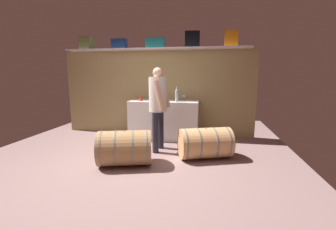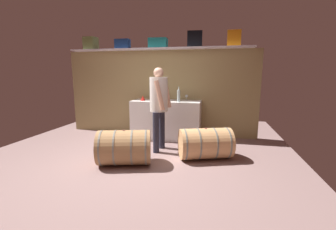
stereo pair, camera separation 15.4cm
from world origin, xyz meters
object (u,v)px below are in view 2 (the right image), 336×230
object	(u,v)px
toolcase_black	(195,39)
wine_glass	(187,96)
red_funnel	(143,98)
wine_barrel_near	(205,143)
toolcase_teal	(158,43)
toolcase_orange	(234,38)
work_cabinet	(166,120)
wine_bottle_clear	(179,95)
winemaker_pouring	(159,101)
wine_barrel_far	(124,147)
toolcase_navy	(122,44)
toolcase_olive	(91,44)

from	to	relation	value
toolcase_black	wine_glass	distance (m)	1.33
red_funnel	wine_barrel_near	world-z (taller)	red_funnel
toolcase_teal	toolcase_orange	distance (m)	1.75
work_cabinet	wine_bottle_clear	world-z (taller)	wine_bottle_clear
winemaker_pouring	red_funnel	bearing A→B (deg)	-134.24
toolcase_orange	wine_barrel_near	distance (m)	2.53
wine_bottle_clear	wine_barrel_near	xyz separation A→B (m)	(0.67, -1.00, -0.78)
wine_bottle_clear	wine_barrel_near	bearing A→B (deg)	-56.17
work_cabinet	toolcase_teal	bearing A→B (deg)	137.37
work_cabinet	wine_barrel_far	world-z (taller)	work_cabinet
toolcase_black	red_funnel	distance (m)	1.82
toolcase_orange	wine_glass	size ratio (longest dim) A/B	2.57
toolcase_navy	wine_glass	world-z (taller)	toolcase_navy
work_cabinet	winemaker_pouring	xyz separation A→B (m)	(0.05, -0.90, 0.56)
toolcase_orange	wine_glass	xyz separation A→B (m)	(-1.04, -0.02, -1.31)
wine_bottle_clear	toolcase_orange	bearing A→B (deg)	19.45
toolcase_black	winemaker_pouring	distance (m)	1.82
toolcase_black	wine_barrel_far	size ratio (longest dim) A/B	0.35
winemaker_pouring	toolcase_teal	bearing A→B (deg)	-156.12
toolcase_black	wine_bottle_clear	bearing A→B (deg)	-129.51
red_funnel	winemaker_pouring	xyz separation A→B (m)	(0.60, -0.80, 0.05)
toolcase_black	winemaker_pouring	xyz separation A→B (m)	(-0.57, -1.14, -1.30)
wine_barrel_far	work_cabinet	bearing A→B (deg)	63.23
toolcase_orange	wine_barrel_far	bearing A→B (deg)	-129.26
toolcase_black	wine_bottle_clear	distance (m)	1.36
toolcase_teal	toolcase_black	size ratio (longest dim) A/B	1.21
toolcase_teal	toolcase_black	xyz separation A→B (m)	(0.88, 0.00, 0.06)
toolcase_black	wine_barrel_near	size ratio (longest dim) A/B	0.34
toolcase_teal	winemaker_pouring	world-z (taller)	toolcase_teal
red_funnel	wine_barrel_near	distance (m)	2.00
toolcase_navy	wine_barrel_near	world-z (taller)	toolcase_navy
toolcase_black	red_funnel	bearing A→B (deg)	-167.62
toolcase_olive	wine_bottle_clear	bearing A→B (deg)	-6.78
toolcase_black	toolcase_orange	size ratio (longest dim) A/B	1.04
wine_glass	red_funnel	bearing A→B (deg)	-162.33
toolcase_olive	toolcase_black	size ratio (longest dim) A/B	0.87
toolcase_black	wine_bottle_clear	world-z (taller)	toolcase_black
toolcase_teal	wine_barrel_far	world-z (taller)	toolcase_teal
toolcase_navy	toolcase_teal	bearing A→B (deg)	0.67
toolcase_navy	toolcase_teal	xyz separation A→B (m)	(0.91, 0.00, -0.00)
winemaker_pouring	wine_bottle_clear	bearing A→B (deg)	168.24
toolcase_navy	work_cabinet	distance (m)	2.16
wine_barrel_near	wine_barrel_far	xyz separation A→B (m)	(-1.34, -0.57, 0.02)
toolcase_olive	work_cabinet	bearing A→B (deg)	-3.38
work_cabinet	wine_barrel_far	size ratio (longest dim) A/B	1.61
red_funnel	work_cabinet	bearing A→B (deg)	10.91
toolcase_black	toolcase_navy	bearing A→B (deg)	176.21
toolcase_olive	toolcase_teal	distance (m)	1.77
toolcase_black	wine_barrel_near	bearing A→B (deg)	-79.02
toolcase_olive	toolcase_orange	world-z (taller)	toolcase_orange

